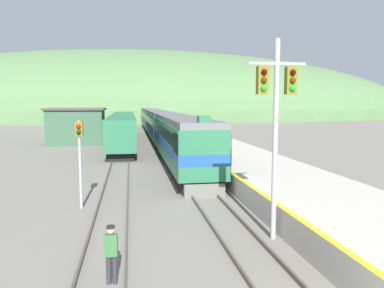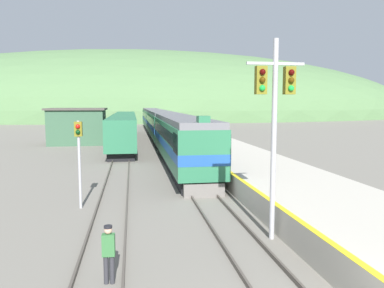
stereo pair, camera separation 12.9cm
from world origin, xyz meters
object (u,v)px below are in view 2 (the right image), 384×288
object	(u,v)px
express_train_lead_car	(181,140)
carriage_second	(160,124)
carriage_third	(152,118)
signal_post_siding	(79,146)
signal_mast_main	(275,110)
track_worker	(109,251)
siding_train	(124,128)

from	to	relation	value
express_train_lead_car	carriage_second	xyz separation A→B (m)	(0.00, 22.50, -0.01)
carriage_third	signal_post_siding	size ratio (longest dim) A/B	5.15
carriage_third	signal_mast_main	bearing A→B (deg)	-88.75
signal_post_siding	track_worker	world-z (taller)	signal_post_siding
carriage_second	signal_post_siding	bearing A→B (deg)	-100.89
carriage_third	signal_mast_main	size ratio (longest dim) A/B	2.97
carriage_second	signal_mast_main	xyz separation A→B (m)	(1.35, -38.99, 2.68)
express_train_lead_car	carriage_second	size ratio (longest dim) A/B	0.91
carriage_second	siding_train	bearing A→B (deg)	-158.54
express_train_lead_car	siding_train	bearing A→B (deg)	103.43
carriage_third	signal_post_siding	distance (m)	57.08
carriage_third	signal_mast_main	xyz separation A→B (m)	(1.35, -62.21, 2.68)
carriage_second	track_worker	xyz separation A→B (m)	(-4.58, -41.67, -1.26)
carriage_second	carriage_third	world-z (taller)	same
track_worker	carriage_third	bearing A→B (deg)	85.96
siding_train	carriage_third	bearing A→B (deg)	78.95
track_worker	carriage_second	bearing A→B (deg)	83.72
carriage_third	carriage_second	bearing A→B (deg)	-90.00
express_train_lead_car	carriage_second	bearing A→B (deg)	90.00
signal_post_siding	carriage_second	bearing A→B (deg)	79.11
express_train_lead_car	siding_train	distance (m)	21.15
signal_mast_main	signal_post_siding	xyz separation A→B (m)	(-7.80, 5.50, -1.84)
carriage_second	signal_mast_main	world-z (taller)	signal_mast_main
carriage_second	signal_post_siding	world-z (taller)	signal_post_siding
carriage_second	track_worker	size ratio (longest dim) A/B	12.98
signal_mast_main	express_train_lead_car	bearing A→B (deg)	94.70
express_train_lead_car	carriage_third	distance (m)	45.73
express_train_lead_car	signal_post_siding	distance (m)	12.76
express_train_lead_car	carriage_third	xyz separation A→B (m)	(0.00, 45.73, -0.01)
carriage_second	track_worker	distance (m)	41.94
carriage_third	signal_post_siding	xyz separation A→B (m)	(-6.44, -56.71, 0.84)
signal_post_siding	carriage_third	bearing A→B (deg)	83.52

